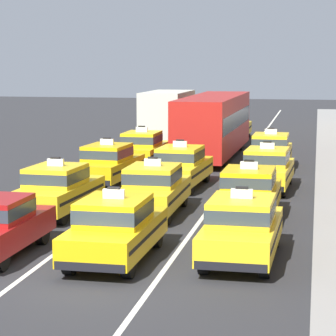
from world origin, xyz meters
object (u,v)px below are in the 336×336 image
taxi_right_fourth (271,150)px  taxi_right_third (267,168)px  taxi_center_second (153,189)px  taxi_right_second (249,192)px  taxi_right_nearest (242,227)px  taxi_left_second (57,189)px  taxi_left_fourth (142,148)px  taxi_center_nearest (115,227)px  taxi_center_fifth (235,126)px  bus_center_fourth (214,123)px  box_truck_left_fifth (170,116)px  taxi_left_third (108,163)px  taxi_center_third (181,166)px

taxi_right_fourth → taxi_right_third: bearing=-87.9°
taxi_center_second → taxi_right_second: (3.21, -0.12, 0.00)m
taxi_right_third → taxi_right_second: bearing=-92.2°
taxi_right_nearest → taxi_right_third: 10.92m
taxi_left_second → taxi_right_fourth: size_ratio=1.02×
taxi_left_fourth → taxi_right_third: (6.39, -5.71, 0.00)m
taxi_center_nearest → taxi_center_second: size_ratio=1.01×
taxi_right_second → taxi_center_fifth: bearing=97.2°
taxi_left_fourth → taxi_right_nearest: bearing=-68.8°
taxi_center_nearest → taxi_right_third: (3.15, 11.57, 0.00)m
bus_center_fourth → taxi_center_fifth: bearing=89.0°
taxi_right_second → taxi_right_nearest: bearing=-87.0°
taxi_right_nearest → taxi_right_fourth: (-0.28, 16.80, 0.00)m
taxi_center_nearest → taxi_right_fourth: same height
taxi_center_second → taxi_center_fifth: size_ratio=1.00×
taxi_left_second → taxi_center_second: same height
taxi_center_second → box_truck_left_fifth: bearing=99.2°
taxi_left_fourth → taxi_right_nearest: 17.84m
taxi_right_fourth → taxi_right_nearest: bearing=-89.0°
taxi_right_nearest → taxi_left_third: bearing=120.9°
taxi_center_fifth → taxi_right_nearest: (3.36, -29.55, 0.00)m
taxi_left_fourth → taxi_center_second: same height
taxi_center_fifth → taxi_right_fourth: same height
taxi_center_second → taxi_center_nearest: bearing=-87.4°
taxi_left_third → taxi_left_fourth: size_ratio=1.02×
taxi_right_fourth → taxi_left_fourth: bearing=-178.4°
taxi_left_second → box_truck_left_fifth: (-0.05, 20.28, 0.90)m
taxi_center_second → taxi_center_third: 5.52m
taxi_left_fourth → box_truck_left_fifth: size_ratio=0.65×
box_truck_left_fifth → taxi_right_second: box_truck_left_fifth is taller
taxi_left_fourth → bus_center_fourth: bearing=53.8°
taxi_right_nearest → taxi_center_fifth: bearing=96.5°
taxi_left_fourth → taxi_right_second: 12.97m
taxi_left_fourth → taxi_center_second: (2.97, -11.28, 0.00)m
taxi_center_fifth → taxi_right_nearest: 29.74m
box_truck_left_fifth → taxi_center_second: size_ratio=1.54×
taxi_center_third → taxi_center_fifth: 18.68m
taxi_center_second → bus_center_fourth: 15.33m
taxi_right_nearest → taxi_right_second: bearing=93.0°
box_truck_left_fifth → taxi_center_nearest: (3.48, -25.64, -0.90)m
taxi_center_third → taxi_right_nearest: size_ratio=1.01×
taxi_right_nearest → taxi_right_second: same height
taxi_center_nearest → taxi_right_second: (2.93, 5.88, 0.00)m
taxi_center_nearest → taxi_right_second: 6.57m
taxi_left_fourth → taxi_center_third: bearing=-63.2°
taxi_center_third → taxi_right_fourth: (3.26, 5.94, 0.00)m
taxi_right_nearest → taxi_center_nearest: bearing=-168.5°
taxi_left_third → taxi_right_fourth: 8.56m
taxi_left_fourth → box_truck_left_fifth: bearing=91.6°
taxi_center_third → bus_center_fourth: bus_center_fourth is taller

